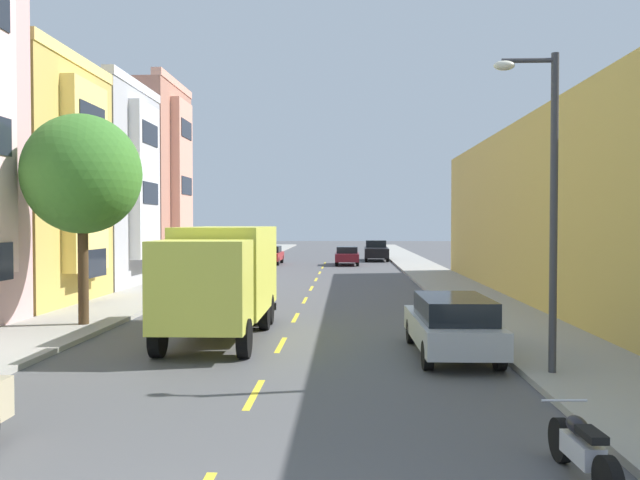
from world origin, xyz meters
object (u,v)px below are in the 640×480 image
at_px(parked_suv_white, 242,263).
at_px(parked_wagon_silver, 452,324).
at_px(delivery_box_truck, 223,274).
at_px(street_tree_second, 82,175).
at_px(parked_sedan_red, 270,255).
at_px(parked_motorcycle, 582,450).
at_px(street_lamp, 546,188).
at_px(moving_burgundy_sedan, 347,255).
at_px(parked_pickup_black, 376,251).

bearing_deg(parked_suv_white, parked_wagon_silver, -67.77).
distance_m(delivery_box_truck, parked_wagon_silver, 6.73).
height_order(street_tree_second, parked_sedan_red, street_tree_second).
height_order(delivery_box_truck, parked_motorcycle, delivery_box_truck).
distance_m(street_lamp, parked_sedan_red, 38.69).
height_order(street_tree_second, parked_motorcycle, street_tree_second).
bearing_deg(street_tree_second, parked_sedan_red, 86.17).
bearing_deg(parked_motorcycle, parked_wagon_silver, 92.93).
relative_size(moving_burgundy_sedan, parked_motorcycle, 2.19).
bearing_deg(street_lamp, parked_wagon_silver, 125.60).
relative_size(parked_pickup_black, parked_motorcycle, 2.60).
relative_size(parked_suv_white, parked_wagon_silver, 1.02).
relative_size(street_lamp, parked_motorcycle, 3.25).
xyz_separation_m(street_tree_second, parked_sedan_red, (2.09, 31.21, -4.02)).
relative_size(street_tree_second, parked_sedan_red, 1.44).
bearing_deg(parked_motorcycle, moving_burgundy_sedan, 94.02).
height_order(street_lamp, parked_wagon_silver, street_lamp).
distance_m(delivery_box_truck, parked_sedan_red, 32.54).
relative_size(street_tree_second, delivery_box_truck, 0.88).
distance_m(parked_suv_white, parked_wagon_silver, 22.76).
distance_m(parked_pickup_black, parked_wagon_silver, 40.19).
xyz_separation_m(delivery_box_truck, parked_sedan_red, (-2.51, 32.43, -1.08)).
distance_m(street_lamp, parked_suv_white, 25.60).
distance_m(street_tree_second, parked_wagon_silver, 12.06).
bearing_deg(street_lamp, street_tree_second, 154.25).
bearing_deg(parked_wagon_silver, parked_sedan_red, 103.92).
bearing_deg(street_lamp, moving_burgundy_sedan, 96.49).
bearing_deg(parked_wagon_silver, street_lamp, -54.40).
xyz_separation_m(street_tree_second, parked_suv_white, (2.15, 17.33, -3.79)).
height_order(street_tree_second, parked_wagon_silver, street_tree_second).
bearing_deg(street_tree_second, parked_pickup_black, 73.60).
xyz_separation_m(parked_pickup_black, moving_burgundy_sedan, (-2.53, -5.94, -0.08)).
bearing_deg(street_tree_second, moving_burgundy_sedan, 74.96).
relative_size(street_lamp, parked_wagon_silver, 1.41).
distance_m(street_lamp, parked_motorcycle, 6.68).
height_order(delivery_box_truck, moving_burgundy_sedan, delivery_box_truck).
relative_size(street_lamp, parked_pickup_black, 1.25).
xyz_separation_m(parked_wagon_silver, parked_motorcycle, (0.40, -7.72, -0.39)).
xyz_separation_m(parked_wagon_silver, moving_burgundy_sedan, (-2.55, 34.25, -0.05)).
distance_m(parked_suv_white, parked_motorcycle, 30.16).
xyz_separation_m(street_tree_second, moving_burgundy_sedan, (8.20, 30.51, -4.02)).
bearing_deg(parked_sedan_red, parked_suv_white, -89.78).
distance_m(parked_pickup_black, parked_sedan_red, 10.11).
relative_size(parked_suv_white, parked_motorcycle, 2.34).
bearing_deg(parked_wagon_silver, parked_suv_white, 112.23).
distance_m(parked_sedan_red, parked_wagon_silver, 36.00).
bearing_deg(parked_suv_white, street_tree_second, -97.06).
xyz_separation_m(street_lamp, parked_sedan_red, (-10.25, 37.17, -3.27)).
xyz_separation_m(delivery_box_truck, parked_motorcycle, (6.55, -10.23, -1.41)).
height_order(parked_suv_white, parked_motorcycle, parked_suv_white).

